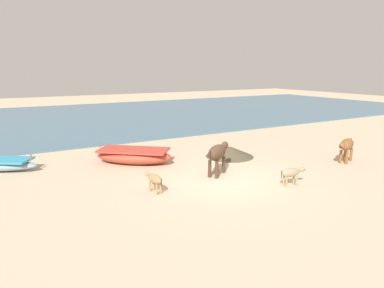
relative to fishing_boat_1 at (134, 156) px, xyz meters
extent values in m
plane|color=beige|center=(1.92, -3.39, -0.32)|extent=(80.00, 80.00, 0.00)
cube|color=slate|center=(1.92, 13.57, -0.28)|extent=(60.00, 20.00, 0.08)
ellipsoid|color=#B74733|center=(0.00, 0.00, -0.02)|extent=(3.10, 2.84, 0.59)
cube|color=#CC3F33|center=(0.00, 0.00, 0.23)|extent=(2.81, 2.60, 0.07)
cube|color=olive|center=(-0.18, 0.14, 0.14)|extent=(0.74, 0.86, 0.04)
cylinder|color=olive|center=(-1.08, 0.88, 0.37)|extent=(0.06, 0.06, 0.20)
cylinder|color=olive|center=(-3.58, 0.77, 0.24)|extent=(0.06, 0.06, 0.20)
ellipsoid|color=#4C3323|center=(2.01, -2.83, 0.50)|extent=(1.24, 1.07, 0.52)
ellipsoid|color=#4C3323|center=(2.66, -2.37, 0.58)|extent=(0.45, 0.42, 0.28)
sphere|color=#2D2119|center=(2.80, -2.27, 0.55)|extent=(0.15, 0.15, 0.11)
cylinder|color=#4C3323|center=(2.22, -2.52, -0.02)|extent=(0.12, 0.12, 0.59)
cylinder|color=#4C3323|center=(2.37, -2.73, -0.02)|extent=(0.12, 0.12, 0.59)
cylinder|color=#4C3323|center=(1.66, -2.92, -0.02)|extent=(0.12, 0.12, 0.59)
cylinder|color=#4C3323|center=(1.81, -3.13, -0.02)|extent=(0.12, 0.12, 0.59)
cylinder|color=#2D2119|center=(1.50, -3.19, 0.44)|extent=(0.04, 0.04, 0.49)
ellipsoid|color=tan|center=(-0.54, -3.35, 0.12)|extent=(0.36, 0.66, 0.27)
ellipsoid|color=tan|center=(-0.61, -2.94, 0.16)|extent=(0.16, 0.22, 0.15)
sphere|color=#2D2119|center=(-0.63, -2.85, 0.14)|extent=(0.07, 0.07, 0.06)
cylinder|color=tan|center=(-0.64, -3.18, -0.16)|extent=(0.06, 0.06, 0.32)
cylinder|color=tan|center=(-0.51, -3.16, -0.16)|extent=(0.06, 0.06, 0.32)
cylinder|color=tan|center=(-0.58, -3.54, -0.16)|extent=(0.06, 0.06, 0.32)
cylinder|color=tan|center=(-0.44, -3.52, -0.16)|extent=(0.06, 0.06, 0.32)
cylinder|color=#2D2119|center=(-0.48, -3.68, 0.09)|extent=(0.02, 0.02, 0.26)
ellipsoid|color=tan|center=(3.40, -4.93, 0.13)|extent=(0.69, 0.35, 0.29)
ellipsoid|color=tan|center=(3.83, -4.99, 0.18)|extent=(0.23, 0.16, 0.15)
sphere|color=#2D2119|center=(3.92, -5.00, 0.16)|extent=(0.07, 0.07, 0.06)
cylinder|color=tan|center=(3.60, -4.88, -0.15)|extent=(0.07, 0.07, 0.33)
cylinder|color=tan|center=(3.57, -5.02, -0.15)|extent=(0.07, 0.07, 0.33)
cylinder|color=tan|center=(3.22, -4.83, -0.15)|extent=(0.07, 0.07, 0.33)
cylinder|color=tan|center=(3.20, -4.97, -0.15)|extent=(0.07, 0.07, 0.33)
cylinder|color=#2D2119|center=(3.06, -4.88, 0.10)|extent=(0.02, 0.02, 0.27)
ellipsoid|color=brown|center=(7.40, -3.98, 0.40)|extent=(1.13, 0.77, 0.46)
ellipsoid|color=brown|center=(6.76, -4.23, 0.48)|extent=(0.40, 0.32, 0.25)
sphere|color=#2D2119|center=(6.61, -4.28, 0.45)|extent=(0.12, 0.12, 0.10)
cylinder|color=brown|center=(7.16, -4.19, -0.05)|extent=(0.10, 0.10, 0.52)
cylinder|color=brown|center=(7.08, -3.98, -0.05)|extent=(0.10, 0.10, 0.52)
cylinder|color=brown|center=(7.73, -3.97, -0.05)|extent=(0.10, 0.10, 0.52)
cylinder|color=brown|center=(7.65, -3.76, -0.05)|extent=(0.10, 0.10, 0.52)
cylinder|color=#2D2119|center=(7.92, -3.78, 0.35)|extent=(0.03, 0.03, 0.43)
cone|color=brown|center=(3.90, -0.98, -0.10)|extent=(2.54, 2.54, 0.44)
camera|label=1|loc=(-4.24, -12.11, 3.30)|focal=31.21mm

